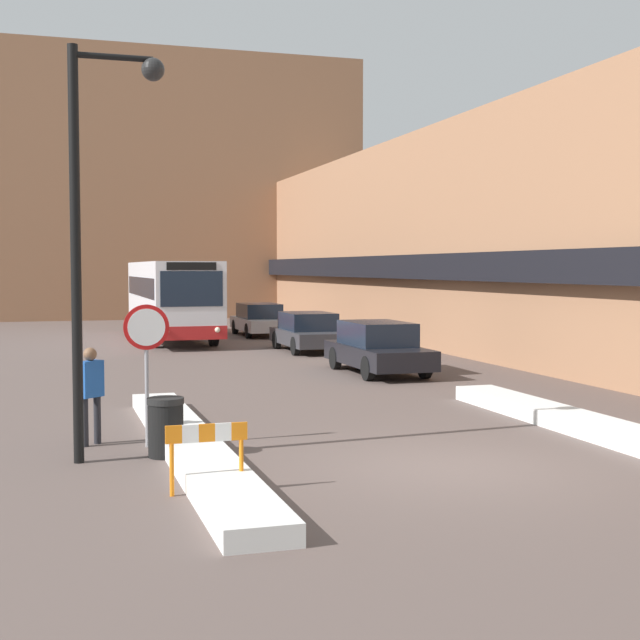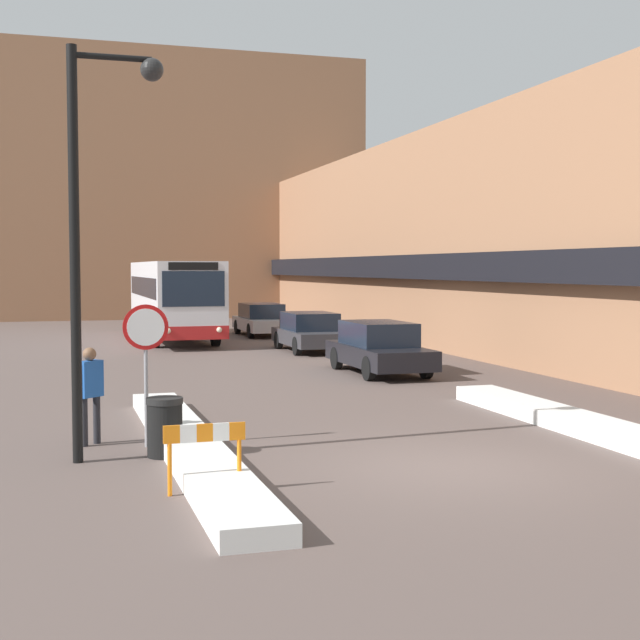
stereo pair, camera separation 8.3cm
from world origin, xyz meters
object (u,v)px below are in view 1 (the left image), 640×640
object	(u,v)px
stop_sign	(147,344)
trash_bin	(166,427)
parked_car_front	(378,348)
pedestrian	(91,387)
street_lamp	(94,207)
construction_barricade	(207,444)
parked_car_middle	(308,332)
parked_car_back	(259,319)
city_bus	(171,298)

from	to	relation	value
stop_sign	trash_bin	size ratio (longest dim) A/B	2.53
parked_car_front	stop_sign	world-z (taller)	stop_sign
parked_car_front	pedestrian	xyz separation A→B (m)	(-8.30, -8.20, 0.26)
street_lamp	construction_barricade	distance (m)	4.30
parked_car_middle	construction_barricade	distance (m)	20.33
parked_car_back	stop_sign	bearing A→B (deg)	-107.47
parked_car_front	street_lamp	bearing A→B (deg)	-130.85
construction_barricade	parked_car_middle	bearing A→B (deg)	69.96
stop_sign	construction_barricade	world-z (taller)	stop_sign
parked_car_middle	construction_barricade	bearing A→B (deg)	-110.04
parked_car_back	trash_bin	size ratio (longest dim) A/B	4.73
city_bus	street_lamp	world-z (taller)	street_lamp
city_bus	parked_car_front	distance (m)	14.26
parked_car_front	trash_bin	size ratio (longest dim) A/B	4.81
stop_sign	trash_bin	distance (m)	1.54
city_bus	trash_bin	size ratio (longest dim) A/B	11.90
construction_barricade	pedestrian	bearing A→B (deg)	109.27
city_bus	stop_sign	bearing A→B (deg)	-98.53
pedestrian	construction_barricade	xyz separation A→B (m)	(1.33, -3.81, -0.34)
parked_car_back	street_lamp	world-z (taller)	street_lamp
stop_sign	trash_bin	xyz separation A→B (m)	(0.20, -0.85, -1.27)
parked_car_back	street_lamp	distance (m)	25.97
parked_car_back	street_lamp	size ratio (longest dim) A/B	0.70
city_bus	stop_sign	size ratio (longest dim) A/B	4.70
city_bus	trash_bin	distance (m)	23.39
stop_sign	construction_barricade	size ratio (longest dim) A/B	2.19
parked_car_middle	street_lamp	distance (m)	18.87
city_bus	pedestrian	bearing A→B (deg)	-101.00
city_bus	construction_barricade	world-z (taller)	city_bus
parked_car_front	trash_bin	bearing A→B (deg)	-127.14
parked_car_middle	trash_bin	size ratio (longest dim) A/B	4.47
city_bus	parked_car_middle	distance (m)	7.77
parked_car_front	stop_sign	xyz separation A→B (m)	(-7.40, -8.66, 1.01)
parked_car_back	pedestrian	distance (m)	24.51
street_lamp	parked_car_back	bearing A→B (deg)	71.30
parked_car_middle	stop_sign	size ratio (longest dim) A/B	1.77
parked_car_front	parked_car_back	bearing A→B (deg)	90.00
trash_bin	parked_car_front	bearing A→B (deg)	52.86
stop_sign	pedestrian	bearing A→B (deg)	152.87
parked_car_front	parked_car_middle	world-z (taller)	parked_car_front
street_lamp	trash_bin	size ratio (longest dim) A/B	6.72
city_bus	stop_sign	distance (m)	22.54
parked_car_back	street_lamp	xyz separation A→B (m)	(-8.26, -24.41, 3.24)
parked_car_back	construction_barricade	world-z (taller)	parked_car_back
parked_car_front	parked_car_middle	distance (m)	7.09
stop_sign	construction_barricade	xyz separation A→B (m)	(0.43, -3.35, -1.08)
city_bus	construction_barricade	size ratio (longest dim) A/B	10.28
stop_sign	construction_barricade	bearing A→B (deg)	-82.64
street_lamp	construction_barricade	size ratio (longest dim) A/B	5.81
parked_car_back	construction_barricade	xyz separation A→B (m)	(-6.97, -26.86, -0.05)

